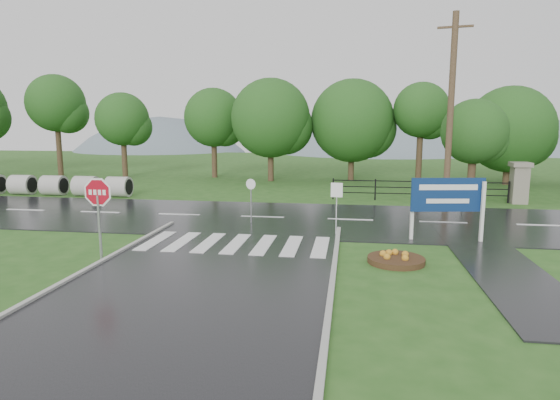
# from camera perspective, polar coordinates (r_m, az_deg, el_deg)

# --- Properties ---
(ground) EXTENTS (120.00, 120.00, 0.00)m
(ground) POSITION_cam_1_polar(r_m,az_deg,el_deg) (12.19, -11.14, -11.31)
(ground) COLOR #28531B
(ground) RESTS_ON ground
(main_road) EXTENTS (90.00, 8.00, 0.04)m
(main_road) POSITION_cam_1_polar(r_m,az_deg,el_deg) (21.52, -2.17, -2.18)
(main_road) COLOR black
(main_road) RESTS_ON ground
(walkway) EXTENTS (2.20, 11.00, 0.04)m
(walkway) POSITION_cam_1_polar(r_m,az_deg,el_deg) (15.98, 24.97, -7.06)
(walkway) COLOR #242426
(walkway) RESTS_ON ground
(crosswalk) EXTENTS (6.50, 2.80, 0.02)m
(crosswalk) POSITION_cam_1_polar(r_m,az_deg,el_deg) (16.74, -5.37, -5.29)
(crosswalk) COLOR silver
(crosswalk) RESTS_ON ground
(curb_right) EXTENTS (0.15, 24.00, 0.12)m
(curb_right) POSITION_cam_1_polar(r_m,az_deg,el_deg) (7.95, 4.71, -22.97)
(curb_right) COLOR #A3A39B
(curb_right) RESTS_ON ground
(pillar_west) EXTENTS (1.00, 1.00, 2.24)m
(pillar_west) POSITION_cam_1_polar(r_m,az_deg,el_deg) (28.38, 27.14, 1.97)
(pillar_west) COLOR gray
(pillar_west) RESTS_ON ground
(fence_west) EXTENTS (9.58, 0.08, 1.20)m
(fence_west) POSITION_cam_1_polar(r_m,az_deg,el_deg) (27.22, 16.54, 1.38)
(fence_west) COLOR black
(fence_west) RESTS_ON ground
(hills) EXTENTS (102.00, 48.00, 48.00)m
(hills) POSITION_cam_1_polar(r_m,az_deg,el_deg) (78.26, 8.02, -5.57)
(hills) COLOR slate
(hills) RESTS_ON ground
(treeline) EXTENTS (83.20, 5.20, 10.00)m
(treeline) POSITION_cam_1_polar(r_m,az_deg,el_deg) (35.11, 3.71, 2.22)
(treeline) COLOR #1A4816
(treeline) RESTS_ON ground
(culvert_pipes) EXTENTS (9.70, 1.20, 1.20)m
(culvert_pipes) POSITION_cam_1_polar(r_m,az_deg,el_deg) (31.47, -25.85, 1.62)
(culvert_pipes) COLOR #9E9B93
(culvert_pipes) RESTS_ON ground
(stop_sign) EXTENTS (1.24, 0.06, 2.78)m
(stop_sign) POSITION_cam_1_polar(r_m,az_deg,el_deg) (15.59, -21.31, 0.04)
(stop_sign) COLOR #939399
(stop_sign) RESTS_ON ground
(estate_billboard) EXTENTS (2.65, 0.51, 2.34)m
(estate_billboard) POSITION_cam_1_polar(r_m,az_deg,el_deg) (17.95, 19.77, 0.23)
(estate_billboard) COLOR silver
(estate_billboard) RESTS_ON ground
(flower_bed) EXTENTS (1.75, 1.75, 0.35)m
(flower_bed) POSITION_cam_1_polar(r_m,az_deg,el_deg) (15.00, 13.97, -6.96)
(flower_bed) COLOR #332111
(flower_bed) RESTS_ON ground
(reg_sign_small) EXTENTS (0.45, 0.07, 2.04)m
(reg_sign_small) POSITION_cam_1_polar(r_m,az_deg,el_deg) (18.06, 6.91, 0.26)
(reg_sign_small) COLOR #939399
(reg_sign_small) RESTS_ON ground
(reg_sign_round) EXTENTS (0.44, 0.15, 1.95)m
(reg_sign_round) POSITION_cam_1_polar(r_m,az_deg,el_deg) (20.06, -3.56, 0.64)
(reg_sign_round) COLOR #939399
(reg_sign_round) RESTS_ON ground
(utility_pole_east) EXTENTS (1.77, 0.40, 9.99)m
(utility_pole_east) POSITION_cam_1_polar(r_m,az_deg,el_deg) (26.74, 20.09, 10.43)
(utility_pole_east) COLOR #473523
(utility_pole_east) RESTS_ON ground
(entrance_tree_left) EXTENTS (3.68, 3.68, 5.69)m
(entrance_tree_left) POSITION_cam_1_polar(r_m,az_deg,el_deg) (29.06, 22.59, 7.67)
(entrance_tree_left) COLOR #3D2B1C
(entrance_tree_left) RESTS_ON ground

